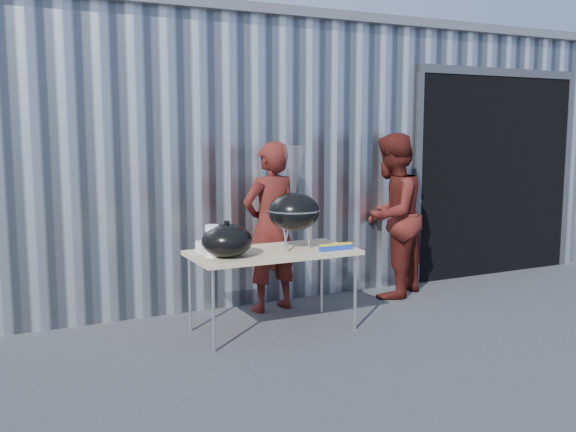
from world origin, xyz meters
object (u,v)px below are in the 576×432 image
folding_table (273,255)px  person_cook (271,227)px  kettle_grill (294,204)px  person_bystander (391,216)px

folding_table → person_cook: bearing=66.8°
folding_table → kettle_grill: bearing=-3.5°
kettle_grill → person_bystander: 1.63m
kettle_grill → person_cook: person_cook is taller
folding_table → person_bystander: (1.71, 0.56, 0.19)m
kettle_grill → person_cook: bearing=84.5°
person_cook → kettle_grill: bearing=74.7°
kettle_grill → person_bystander: size_ratio=0.53×
folding_table → person_cook: size_ratio=0.87×
kettle_grill → folding_table: bearing=176.5°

